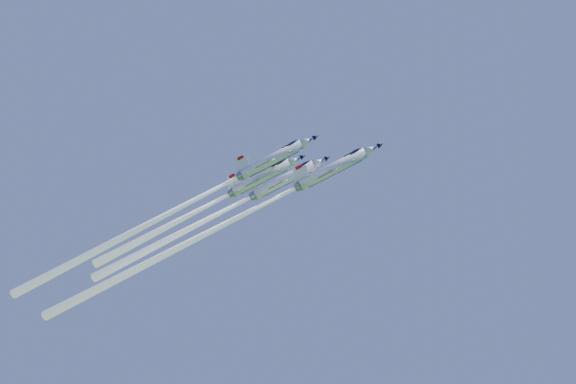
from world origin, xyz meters
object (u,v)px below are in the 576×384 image
(jet_right, at_px, (167,214))
(jet_lead, at_px, (215,229))
(jet_left, at_px, (215,216))
(jet_slot, at_px, (203,208))

(jet_right, bearing_deg, jet_lead, 147.72)
(jet_lead, height_order, jet_right, jet_lead)
(jet_right, bearing_deg, jet_left, 158.76)
(jet_lead, bearing_deg, jet_left, -164.53)
(jet_lead, distance_m, jet_right, 11.11)
(jet_lead, relative_size, jet_left, 1.34)
(jet_left, xyz_separation_m, jet_slot, (2.10, -8.40, 0.35))
(jet_slot, bearing_deg, jet_lead, 171.17)
(jet_slot, bearing_deg, jet_right, -51.55)
(jet_left, height_order, jet_right, jet_right)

